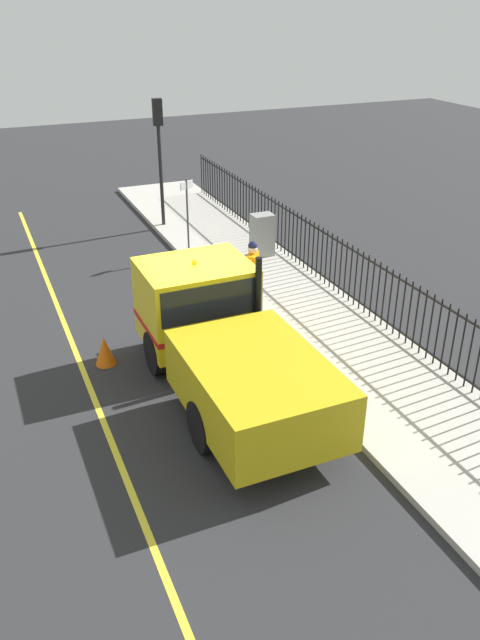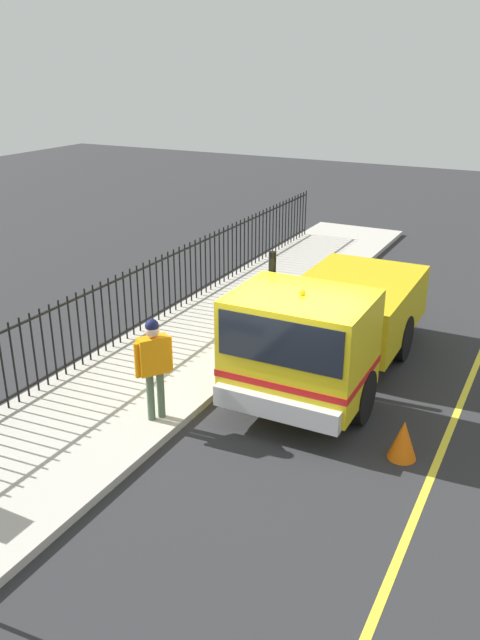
% 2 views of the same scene
% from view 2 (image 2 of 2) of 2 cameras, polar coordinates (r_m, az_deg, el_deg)
% --- Properties ---
extents(ground_plane, '(60.92, 60.92, 0.00)m').
position_cam_2_polar(ground_plane, '(11.45, 3.78, -8.79)').
color(ground_plane, '#2B2B2D').
rests_on(ground_plane, ground).
extents(sidewalk_slab, '(3.15, 27.69, 0.14)m').
position_cam_2_polar(sidewalk_slab, '(12.73, -8.60, -5.27)').
color(sidewalk_slab, '#B7B2A8').
rests_on(sidewalk_slab, ground).
extents(lane_marking, '(0.12, 24.92, 0.01)m').
position_cam_2_polar(lane_marking, '(10.84, 17.18, -11.78)').
color(lane_marking, yellow).
rests_on(lane_marking, ground).
extents(work_truck, '(2.41, 5.99, 2.61)m').
position_cam_2_polar(work_truck, '(12.26, 7.77, -0.39)').
color(work_truck, yellow).
rests_on(work_truck, ground).
extents(worker_standing, '(0.49, 0.56, 1.83)m').
position_cam_2_polar(worker_standing, '(10.76, -7.68, -3.45)').
color(worker_standing, orange).
rests_on(worker_standing, sidewalk_slab).
extents(iron_fence, '(0.04, 23.57, 1.55)m').
position_cam_2_polar(iron_fence, '(13.19, -13.74, -0.58)').
color(iron_fence, black).
rests_on(iron_fence, sidewalk_slab).
extents(traffic_cone, '(0.46, 0.46, 0.66)m').
position_cam_2_polar(traffic_cone, '(10.57, 14.30, -10.27)').
color(traffic_cone, orange).
rests_on(traffic_cone, ground).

